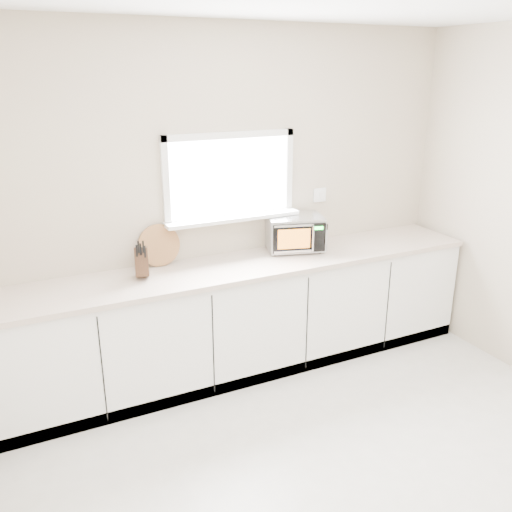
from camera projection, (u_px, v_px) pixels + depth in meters
ground at (371, 505)px, 3.09m from camera, size 4.00×4.00×0.00m
back_wall at (229, 200)px, 4.34m from camera, size 4.00×0.17×2.70m
cabinets at (246, 318)px, 4.39m from camera, size 3.92×0.60×0.88m
countertop at (246, 266)px, 4.23m from camera, size 3.92×0.64×0.04m
microwave at (294, 232)px, 4.50m from camera, size 0.53×0.46×0.29m
knife_block at (142, 261)px, 3.91m from camera, size 0.14×0.22×0.29m
cutting_board at (159, 245)px, 4.13m from camera, size 0.33×0.08×0.32m
coffee_grinder at (320, 237)px, 4.49m from camera, size 0.17×0.17×0.23m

